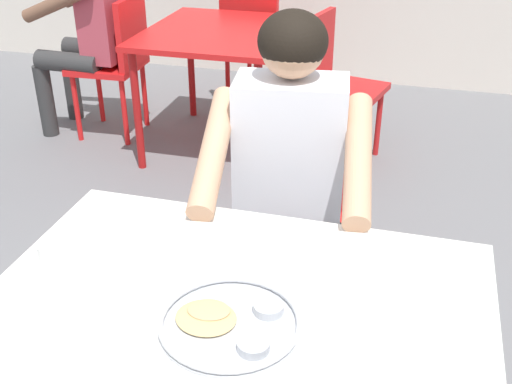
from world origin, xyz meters
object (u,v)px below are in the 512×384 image
table_background_red (219,44)px  chair_red_right (333,78)px  chair_red_left (118,57)px  chair_red_far (256,37)px  patron_background (92,19)px  diner_foreground (287,180)px  table_foreground (234,333)px  drinking_cup (55,258)px  chair_foreground (293,211)px  thali_tray (230,322)px

table_background_red → chair_red_right: (0.67, -0.01, -0.15)m
chair_red_left → chair_red_right: 1.32m
chair_red_far → patron_background: patron_background is taller
chair_red_right → diner_foreground: bearing=-86.1°
table_foreground → patron_background: patron_background is taller
drinking_cup → chair_red_left: chair_red_left is taller
table_foreground → drinking_cup: bearing=179.7°
chair_foreground → table_background_red: size_ratio=0.87×
table_background_red → chair_red_left: (-0.65, 0.01, -0.13)m
drinking_cup → table_background_red: 2.37m
diner_foreground → table_background_red: (-0.78, 1.70, -0.09)m
table_foreground → thali_tray: 0.11m
table_foreground → patron_background: 2.84m
thali_tray → chair_foreground: 0.96m
drinking_cup → chair_foreground: (0.38, 0.85, -0.30)m
patron_background → drinking_cup: bearing=-63.4°
drinking_cup → table_background_red: size_ratio=0.09×
chair_foreground → chair_red_left: bearing=133.4°
table_foreground → drinking_cup: drinking_cup is taller
thali_tray → diner_foreground: diner_foreground is taller
chair_red_right → table_foreground: bearing=-86.5°
table_foreground → chair_red_left: 2.76m
chair_red_far → diner_foreground: bearing=-72.5°
diner_foreground → chair_red_right: 1.72m
table_foreground → chair_foreground: 0.87m
chair_red_right → drinking_cup: bearing=-97.1°
thali_tray → chair_red_left: bearing=121.4°
chair_foreground → chair_red_far: size_ratio=1.00×
table_foreground → chair_red_right: size_ratio=1.35×
chair_red_far → patron_background: 1.09m
table_foreground → chair_foreground: size_ratio=1.33×
chair_red_far → thali_tray: bearing=-75.6°
thali_tray → chair_red_far: bearing=104.4°
thali_tray → patron_background: size_ratio=0.25×
chair_red_far → table_background_red: bearing=-92.7°
chair_foreground → chair_red_left: chair_red_left is taller
thali_tray → table_foreground: bearing=102.2°
drinking_cup → table_background_red: bearing=99.2°
table_foreground → chair_red_right: (-0.14, 2.33, -0.17)m
chair_foreground → chair_red_left: 2.05m
diner_foreground → chair_red_right: size_ratio=1.46×
table_foreground → chair_red_left: size_ratio=1.30×
thali_tray → patron_background: patron_background is taller
drinking_cup → chair_red_far: 3.05m
thali_tray → chair_red_right: 2.41m
chair_red_left → drinking_cup: bearing=-66.3°
table_foreground → drinking_cup: size_ratio=12.66×
drinking_cup → diner_foreground: 0.75m
table_background_red → patron_background: patron_background is taller
drinking_cup → diner_foreground: size_ratio=0.07×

